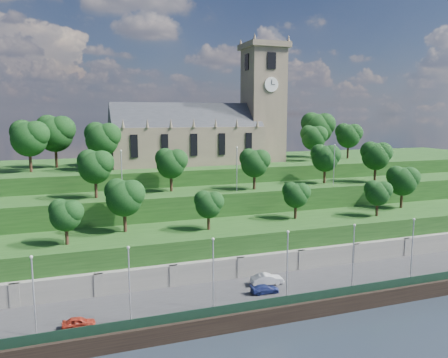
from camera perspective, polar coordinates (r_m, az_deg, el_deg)
name	(u,v)px	position (r m, az deg, el deg)	size (l,w,h in m)	color
ground	(309,318)	(59.08, 11.09, -17.43)	(320.00, 320.00, 0.00)	#1B232B
promenade	(288,293)	(63.43, 8.30, -14.49)	(160.00, 12.00, 2.00)	#2D2D30
quay_wall	(310,310)	(58.57, 11.15, -16.48)	(160.00, 0.50, 2.20)	black
fence	(308,297)	(58.47, 10.86, -14.90)	(160.00, 0.10, 1.20)	#142E20
retaining_wall	(269,268)	(67.85, 5.95, -11.52)	(160.00, 2.10, 5.00)	slate
embankment_lower	(254,247)	(72.57, 3.93, -8.90)	(160.00, 12.00, 8.00)	#193F15
embankment_upper	(231,220)	(81.88, 0.90, -5.41)	(160.00, 10.00, 12.00)	#193F15
hilltop	(200,193)	(101.11, -3.20, -1.88)	(160.00, 32.00, 15.00)	#193F15
church	(208,129)	(95.89, -2.15, 6.60)	(38.60, 12.35, 27.60)	#6F604D
trees_lower	(263,193)	(71.67, 5.18, -1.82)	(65.17, 8.83, 8.12)	black
trees_upper	(255,160)	(80.80, 4.09, 2.55)	(60.39, 8.33, 8.21)	black
trees_hilltop	(200,133)	(94.72, -3.11, 6.08)	(77.12, 16.80, 11.11)	black
lamp_posts_promenade	(287,260)	(57.48, 8.27, -10.40)	(60.36, 0.36, 9.03)	#B2B2B7
lamp_posts_upper	(237,166)	(77.21, 1.69, 1.74)	(40.36, 0.36, 7.98)	#B2B2B7
car_left	(79,322)	(53.77, -18.44, -17.35)	(1.45, 3.60, 1.23)	#A62B1B
car_middle	(267,279)	(62.97, 5.65, -12.89)	(1.60, 4.59, 1.51)	#B3B3B8
car_right	(265,289)	(60.21, 5.37, -14.11)	(1.59, 3.91, 1.14)	navy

